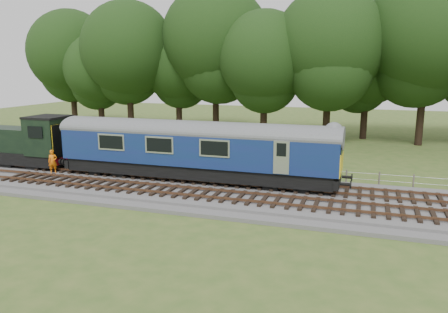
% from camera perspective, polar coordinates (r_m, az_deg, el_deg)
% --- Properties ---
extents(ground, '(120.00, 120.00, 0.00)m').
position_cam_1_polar(ground, '(25.50, 6.07, -5.47)').
color(ground, '#3B5A21').
rests_on(ground, ground).
extents(ballast, '(70.00, 7.00, 0.35)m').
position_cam_1_polar(ballast, '(25.45, 6.08, -5.09)').
color(ballast, '#4C4C4F').
rests_on(ballast, ground).
extents(track_north, '(67.20, 2.40, 0.21)m').
position_cam_1_polar(track_north, '(26.70, 6.73, -3.78)').
color(track_north, black).
rests_on(track_north, ballast).
extents(track_south, '(67.20, 2.40, 0.21)m').
position_cam_1_polar(track_south, '(23.89, 5.27, -5.59)').
color(track_south, black).
rests_on(track_south, ballast).
extents(fence, '(64.00, 0.12, 1.00)m').
position_cam_1_polar(fence, '(29.76, 7.91, -3.04)').
color(fence, '#6B6054').
rests_on(fence, ground).
extents(tree_line, '(70.00, 8.00, 18.00)m').
position_cam_1_polar(tree_line, '(46.74, 11.81, 2.15)').
color(tree_line, black).
rests_on(tree_line, ground).
extents(dmu_railcar, '(18.05, 2.86, 3.88)m').
position_cam_1_polar(dmu_railcar, '(27.69, -3.79, 1.48)').
color(dmu_railcar, black).
rests_on(dmu_railcar, ground).
extents(shunter_loco, '(8.92, 2.60, 3.38)m').
position_cam_1_polar(shunter_loco, '(35.39, -25.20, 1.56)').
color(shunter_loco, black).
rests_on(shunter_loco, ground).
extents(worker, '(0.70, 0.68, 1.61)m').
position_cam_1_polar(worker, '(31.93, -21.46, -0.61)').
color(worker, orange).
rests_on(worker, ballast).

